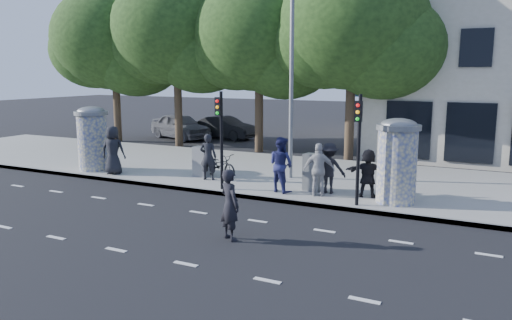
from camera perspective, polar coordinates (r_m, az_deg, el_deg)
The scene contains 26 objects.
ground at distance 14.17m, azimuth -9.70°, elevation -7.34°, with size 120.00×120.00×0.00m, color black.
sidewalk at distance 20.48m, azimuth 2.73°, elevation -1.59°, with size 40.00×8.00×0.15m, color gray.
curb at distance 17.03m, azimuth -2.65°, elevation -3.99°, with size 40.00×0.10×0.16m, color slate.
lane_dash_near at distance 12.56m, azimuth -15.70°, elevation -9.86°, with size 32.00×0.12×0.01m, color silver.
lane_dash_far at distance 15.27m, azimuth -6.59°, elevation -5.97°, with size 32.00×0.12×0.01m, color silver.
ad_column_left at distance 21.83m, azimuth -18.19°, elevation 2.53°, with size 1.36×1.36×2.65m.
ad_column_right at distance 16.06m, azimuth 15.83°, elevation 0.12°, with size 1.36×1.36×2.65m.
traffic_pole_near at distance 17.15m, azimuth -4.07°, elevation 3.42°, with size 0.22×0.31×3.40m.
traffic_pole_far at distance 15.30m, azimuth 11.63°, elevation 2.44°, with size 0.22×0.31×3.40m.
street_lamp at distance 18.96m, azimuth 4.03°, elevation 11.81°, with size 0.25×0.93×8.00m.
tree_far_left at distance 31.53m, azimuth -15.96°, elevation 13.28°, with size 7.20×7.20×9.26m.
tree_mid_left at distance 28.74m, azimuth -9.11°, elevation 14.50°, with size 7.20×7.20×9.57m.
tree_near_left at distance 26.32m, azimuth 0.36°, elevation 14.10°, with size 6.80×6.80×8.97m.
tree_center at distance 24.18m, azimuth 10.99°, elevation 14.87°, with size 7.00×7.00×9.30m.
ped_a at distance 20.73m, azimuth -16.02°, elevation 1.09°, with size 0.94×0.61×1.93m, color black.
ped_b at distance 18.93m, azimuth -5.49°, elevation 0.36°, with size 0.64×0.42×1.77m, color black.
ped_c at distance 16.96m, azimuth 2.86°, elevation -0.52°, with size 0.92×0.72×1.89m, color navy.
ped_d at distance 16.96m, azimuth 8.35°, elevation -0.93°, with size 1.10×0.63×1.71m, color black.
ped_e at distance 16.49m, azimuth 7.21°, elevation -1.12°, with size 1.03×0.59×1.76m, color #A6A6A9.
ped_f at distance 16.66m, azimuth 12.68°, elevation -1.46°, with size 1.48×0.53×1.60m, color black.
man_road at distance 12.57m, azimuth -3.01°, elevation -5.13°, with size 0.66×0.44×1.82m, color black.
bicycle at distance 19.52m, azimuth -4.13°, elevation -0.58°, with size 1.75×0.61×0.92m, color black.
cabinet_left at distance 19.65m, azimuth -6.31°, elevation -0.17°, with size 0.56×0.41×1.17m, color gray.
cabinet_right at distance 17.28m, azimuth 6.54°, elevation -1.40°, with size 0.61×0.45×1.28m, color slate.
car_left at distance 32.11m, azimuth -8.63°, elevation 3.85°, with size 4.72×1.90×1.61m, color #585960.
car_mid at distance 31.93m, azimuth -3.57°, elevation 3.73°, with size 4.27×1.49×1.41m, color black.
Camera 1 is at (8.06, -10.88, 4.20)m, focal length 35.00 mm.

